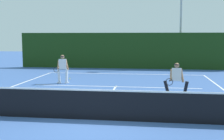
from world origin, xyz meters
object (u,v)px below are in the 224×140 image
object	(u,v)px
tennis_ball_extra	(70,79)
light_pole	(181,13)
player_near	(176,79)
tennis_ball	(117,92)
player_far	(63,68)

from	to	relation	value
tennis_ball_extra	light_pole	distance (m)	11.29
player_near	tennis_ball_extra	size ratio (longest dim) A/B	23.35
player_near	tennis_ball	xyz separation A→B (m)	(-2.64, 1.05, -0.81)
player_near	player_far	xyz separation A→B (m)	(-5.98, 3.31, 0.05)
tennis_ball	light_pole	world-z (taller)	light_pole
light_pole	tennis_ball	bearing A→B (deg)	-109.62
player_near	player_far	bearing A→B (deg)	-23.07
player_far	tennis_ball	xyz separation A→B (m)	(3.34, -2.26, -0.86)
tennis_ball	tennis_ball_extra	distance (m)	5.19
player_near	light_pole	bearing A→B (deg)	-90.37
tennis_ball	tennis_ball_extra	bearing A→B (deg)	131.01
player_near	light_pole	size ratio (longest dim) A/B	0.21
tennis_ball	tennis_ball_extra	size ratio (longest dim) A/B	1.00
light_pole	tennis_ball_extra	bearing A→B (deg)	-135.58
player_far	light_pole	bearing A→B (deg)	-141.00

